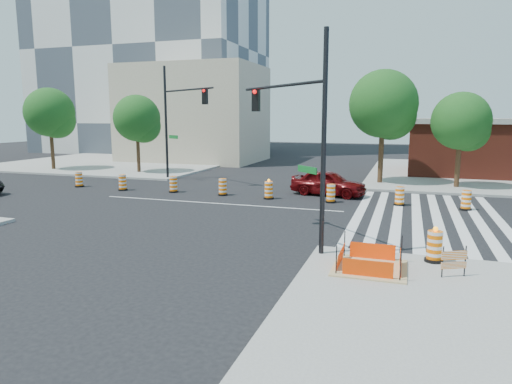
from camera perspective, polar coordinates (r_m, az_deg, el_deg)
ground at (r=25.37m, az=-4.96°, el=-1.43°), size 120.00×120.00×0.00m
sidewalk_nw at (r=49.71m, az=-15.89°, el=3.67°), size 22.00×22.00×0.15m
crosswalk_east at (r=23.37m, az=20.56°, el=-2.94°), size 6.75×13.50×0.01m
lane_centerline at (r=25.37m, az=-4.96°, el=-1.42°), size 14.00×0.12×0.01m
excavation_pit at (r=14.61m, az=14.03°, el=-9.00°), size 2.20×2.20×0.90m
beige_midrise at (r=49.93m, az=-7.73°, el=9.63°), size 14.00×10.00×10.00m
red_coupe at (r=28.07m, az=9.03°, el=1.15°), size 4.83×2.72×1.55m
signal_pole_se at (r=16.48m, az=5.27°, el=8.66°), size 4.16×3.95×7.42m
signal_pole_nw at (r=33.83m, az=-9.78°, el=9.84°), size 5.44×3.39×8.30m
pit_drum at (r=15.79m, az=21.41°, el=-6.44°), size 0.59×0.59×1.16m
barricade at (r=14.56m, az=23.52°, el=-7.80°), size 0.72×0.38×0.92m
tree_north_a at (r=44.17m, az=-24.30°, el=8.74°), size 4.25×4.25×7.23m
tree_north_b at (r=39.45m, az=-14.59°, el=8.59°), size 3.84×3.84×6.53m
tree_north_c at (r=33.18m, az=15.69°, el=10.09°), size 4.68×4.68×7.96m
tree_north_d at (r=32.76m, az=24.29°, el=7.72°), size 3.74×3.73×6.34m
median_drum_0 at (r=33.38m, az=-21.24°, el=1.42°), size 0.60×0.60×1.02m
median_drum_1 at (r=30.89m, az=-16.33°, el=1.08°), size 0.60×0.60×1.02m
median_drum_2 at (r=29.35m, az=-10.28°, el=0.89°), size 0.60×0.60×1.02m
median_drum_3 at (r=27.84m, az=-4.19°, el=0.56°), size 0.60×0.60×1.02m
median_drum_4 at (r=26.57m, az=1.60°, el=0.17°), size 0.60×0.60×1.18m
median_drum_5 at (r=25.80m, az=9.34°, el=-0.26°), size 0.60×0.60×1.02m
median_drum_6 at (r=25.81m, az=17.51°, el=-0.57°), size 0.60×0.60×1.02m
median_drum_7 at (r=25.77m, az=24.78°, el=-1.02°), size 0.60×0.60×1.02m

